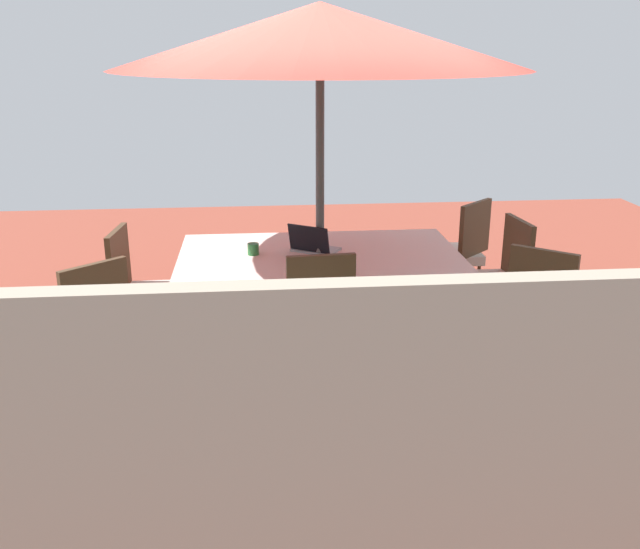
# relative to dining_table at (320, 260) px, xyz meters

# --- Properties ---
(ground_plane) EXTENTS (10.00, 10.00, 0.02)m
(ground_plane) POSITION_rel_dining_table_xyz_m (0.00, 0.00, -0.74)
(ground_plane) COLOR brown
(hedge_row) EXTENTS (6.30, 0.84, 0.95)m
(hedge_row) POSITION_rel_dining_table_xyz_m (0.00, 2.50, -0.26)
(hedge_row) COLOR #1E4C23
(hedge_row) RESTS_ON ground_plane
(dining_table) EXTENTS (2.03, 1.26, 0.77)m
(dining_table) POSITION_rel_dining_table_xyz_m (0.00, 0.00, 0.00)
(dining_table) COLOR silver
(dining_table) RESTS_ON ground_plane
(patio_umbrella) EXTENTS (2.77, 2.77, 2.48)m
(patio_umbrella) POSITION_rel_dining_table_xyz_m (0.00, 0.00, 1.53)
(patio_umbrella) COLOR #4C4C4C
(patio_umbrella) RESTS_ON ground_plane
(chair_east) EXTENTS (0.48, 0.47, 0.98)m
(chair_east) POSITION_rel_dining_table_xyz_m (1.29, -0.02, -0.18)
(chair_east) COLOR silver
(chair_east) RESTS_ON ground_plane
(chair_southwest) EXTENTS (0.59, 0.59, 0.98)m
(chair_southwest) POSITION_rel_dining_table_xyz_m (-1.26, -0.78, -0.18)
(chair_southwest) COLOR silver
(chair_southwest) RESTS_ON ground_plane
(chair_west) EXTENTS (0.48, 0.47, 0.98)m
(chair_west) POSITION_rel_dining_table_xyz_m (-1.35, -0.05, -0.18)
(chair_west) COLOR silver
(chair_west) RESTS_ON ground_plane
(chair_north) EXTENTS (0.46, 0.48, 0.98)m
(chair_north) POSITION_rel_dining_table_xyz_m (0.05, 0.84, -0.18)
(chair_north) COLOR silver
(chair_north) RESTS_ON ground_plane
(chair_northeast) EXTENTS (0.59, 0.59, 0.98)m
(chair_northeast) POSITION_rel_dining_table_xyz_m (1.33, 0.86, -0.18)
(chair_northeast) COLOR silver
(chair_northeast) RESTS_ON ground_plane
(chair_northwest) EXTENTS (0.58, 0.59, 0.98)m
(chair_northwest) POSITION_rel_dining_table_xyz_m (-1.28, 0.82, -0.18)
(chair_northwest) COLOR silver
(chair_northwest) RESTS_ON ground_plane
(laptop) EXTENTS (0.40, 0.38, 0.21)m
(laptop) POSITION_rel_dining_table_xyz_m (0.04, -0.07, 0.09)
(laptop) COLOR gray
(laptop) RESTS_ON dining_table
(cup) EXTENTS (0.08, 0.08, 0.08)m
(cup) POSITION_rel_dining_table_xyz_m (0.48, -0.04, 0.09)
(cup) COLOR #286B33
(cup) RESTS_ON dining_table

